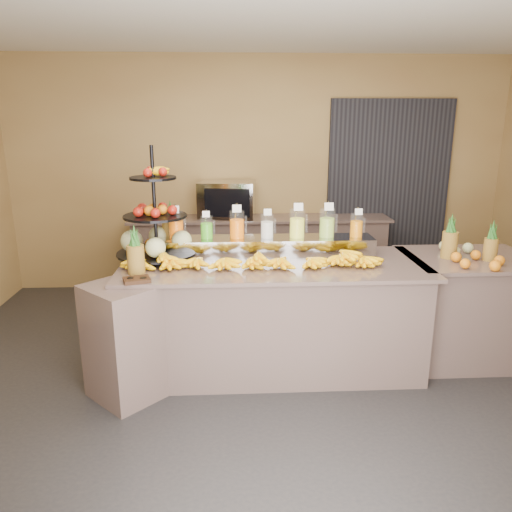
{
  "coord_description": "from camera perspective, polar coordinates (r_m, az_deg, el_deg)",
  "views": [
    {
      "loc": [
        -0.35,
        -3.62,
        2.09
      ],
      "look_at": [
        -0.15,
        0.3,
        0.99
      ],
      "focal_mm": 35.0,
      "sensor_mm": 36.0,
      "label": 1
    }
  ],
  "objects": [
    {
      "name": "juice_pitcher_green",
      "position": [
        4.3,
        -5.66,
        3.14
      ],
      "size": [
        0.11,
        0.11,
        0.26
      ],
      "color": "silver",
      "rests_on": "pitcher_tray"
    },
    {
      "name": "juice_pitcher_lemon",
      "position": [
        4.33,
        4.72,
        3.55
      ],
      "size": [
        0.13,
        0.14,
        0.32
      ],
      "color": "silver",
      "rests_on": "pitcher_tray"
    },
    {
      "name": "fruit_stand",
      "position": [
        4.25,
        -10.74,
        2.81
      ],
      "size": [
        0.79,
        0.79,
        0.94
      ],
      "rotation": [
        0.0,
        0.0,
        -0.2
      ],
      "color": "black",
      "rests_on": "buffet_counter"
    },
    {
      "name": "juice_pitcher_lime",
      "position": [
        4.37,
        8.11,
        3.56
      ],
      "size": [
        0.13,
        0.14,
        0.32
      ],
      "color": "silver",
      "rests_on": "pitcher_tray"
    },
    {
      "name": "buffet_counter",
      "position": [
        4.21,
        0.46,
        -7.09
      ],
      "size": [
        2.75,
        1.25,
        0.93
      ],
      "color": "gray",
      "rests_on": "ground"
    },
    {
      "name": "oven_warmer",
      "position": [
        5.94,
        -3.31,
        6.45
      ],
      "size": [
        0.7,
        0.53,
        0.43
      ],
      "primitive_type": "cube",
      "rotation": [
        0.0,
        0.0,
        -0.13
      ],
      "color": "gray",
      "rests_on": "back_ledge"
    },
    {
      "name": "pineapple_left_a",
      "position": [
        3.9,
        -13.6,
        0.03
      ],
      "size": [
        0.13,
        0.13,
        0.38
      ],
      "rotation": [
        0.0,
        0.0,
        -0.09
      ],
      "color": "brown",
      "rests_on": "buffet_counter"
    },
    {
      "name": "pineapple_left_b",
      "position": [
        4.5,
        -9.66,
        2.74
      ],
      "size": [
        0.16,
        0.16,
        0.46
      ],
      "rotation": [
        0.0,
        0.0,
        -0.43
      ],
      "color": "brown",
      "rests_on": "buffet_counter"
    },
    {
      "name": "condiment_caddy",
      "position": [
        3.74,
        -13.46,
        -2.67
      ],
      "size": [
        0.22,
        0.19,
        0.03
      ],
      "primitive_type": "cube",
      "rotation": [
        0.0,
        0.0,
        0.32
      ],
      "color": "black",
      "rests_on": "buffet_counter"
    },
    {
      "name": "pitcher_tray",
      "position": [
        4.35,
        1.27,
        1.15
      ],
      "size": [
        1.85,
        0.3,
        0.15
      ],
      "primitive_type": "cube",
      "color": "gray",
      "rests_on": "buffet_counter"
    },
    {
      "name": "back_ledge",
      "position": [
        6.1,
        0.43,
        0.18
      ],
      "size": [
        3.1,
        0.55,
        0.93
      ],
      "color": "gray",
      "rests_on": "ground"
    },
    {
      "name": "juice_pitcher_orange_c",
      "position": [
        4.43,
        11.4,
        3.33
      ],
      "size": [
        0.11,
        0.11,
        0.27
      ],
      "color": "silver",
      "rests_on": "pitcher_tray"
    },
    {
      "name": "right_fruit_pile",
      "position": [
        4.48,
        23.49,
        0.24
      ],
      "size": [
        0.43,
        0.41,
        0.23
      ],
      "color": "brown",
      "rests_on": "right_counter"
    },
    {
      "name": "juice_pitcher_orange_a",
      "position": [
        4.32,
        -9.12,
        3.31
      ],
      "size": [
        0.13,
        0.13,
        0.31
      ],
      "color": "silver",
      "rests_on": "pitcher_tray"
    },
    {
      "name": "right_counter",
      "position": [
        4.79,
        22.68,
        -5.44
      ],
      "size": [
        1.08,
        0.88,
        0.93
      ],
      "color": "gray",
      "rests_on": "ground"
    },
    {
      "name": "banana_heap",
      "position": [
        4.0,
        -0.12,
        -0.28
      ],
      "size": [
        2.05,
        0.19,
        0.17
      ],
      "color": "yellow",
      "rests_on": "buffet_counter"
    },
    {
      "name": "juice_pitcher_milk",
      "position": [
        4.31,
        1.28,
        3.3
      ],
      "size": [
        0.11,
        0.12,
        0.27
      ],
      "color": "silver",
      "rests_on": "pitcher_tray"
    },
    {
      "name": "ground",
      "position": [
        4.19,
        2.28,
        -14.31
      ],
      "size": [
        6.0,
        6.0,
        0.0
      ],
      "primitive_type": "plane",
      "color": "black",
      "rests_on": "ground"
    },
    {
      "name": "room_envelope",
      "position": [
        4.44,
        4.08,
        12.82
      ],
      "size": [
        6.04,
        5.02,
        2.82
      ],
      "color": "olive",
      "rests_on": "ground"
    },
    {
      "name": "juice_pitcher_orange_b",
      "position": [
        4.29,
        -2.19,
        3.43
      ],
      "size": [
        0.13,
        0.13,
        0.31
      ],
      "color": "silver",
      "rests_on": "pitcher_tray"
    }
  ]
}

